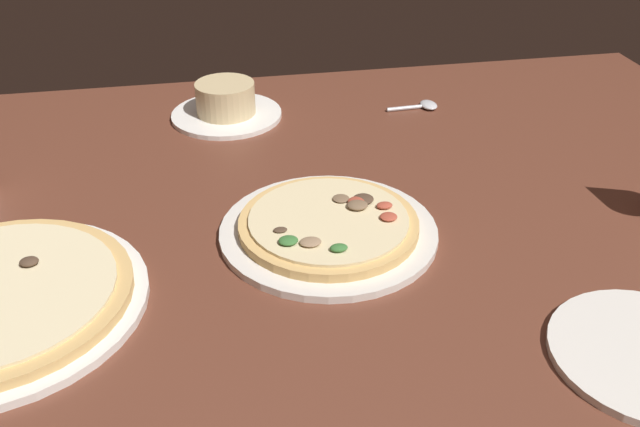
% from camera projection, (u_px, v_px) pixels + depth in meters
% --- Properties ---
extents(dining_table, '(1.50, 1.10, 0.04)m').
position_uv_depth(dining_table, '(312.00, 245.00, 0.89)').
color(dining_table, brown).
rests_on(dining_table, ground).
extents(pizza_main, '(0.27, 0.27, 0.03)m').
position_uv_depth(pizza_main, '(329.00, 227.00, 0.87)').
color(pizza_main, silver).
rests_on(pizza_main, dining_table).
extents(ramekin_on_saucer, '(0.19, 0.19, 0.06)m').
position_uv_depth(ramekin_on_saucer, '(226.00, 104.00, 1.17)').
color(ramekin_on_saucer, white).
rests_on(ramekin_on_saucer, dining_table).
extents(spoon, '(0.09, 0.04, 0.01)m').
position_uv_depth(spoon, '(423.00, 106.00, 1.21)').
color(spoon, silver).
rests_on(spoon, dining_table).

